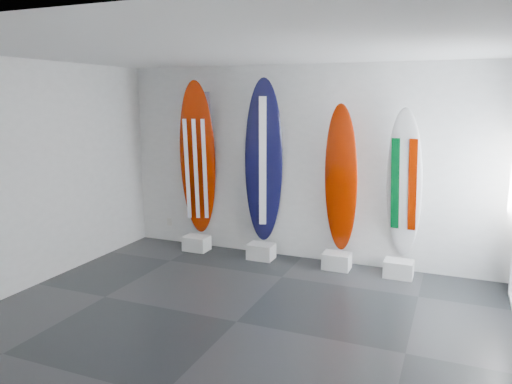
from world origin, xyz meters
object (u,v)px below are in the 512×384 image
at_px(surfboard_usa, 198,160).
at_px(surfboard_navy, 264,163).
at_px(surfboard_swiss, 341,179).
at_px(surfboard_italy, 404,185).

bearing_deg(surfboard_usa, surfboard_navy, -18.89).
xyz_separation_m(surfboard_swiss, surfboard_italy, (0.89, 0.00, -0.03)).
xyz_separation_m(surfboard_usa, surfboard_navy, (1.16, 0.00, 0.01)).
xyz_separation_m(surfboard_navy, surfboard_italy, (2.10, 0.00, -0.21)).
xyz_separation_m(surfboard_navy, surfboard_swiss, (1.21, 0.00, -0.19)).
bearing_deg(surfboard_navy, surfboard_swiss, -20.40).
bearing_deg(surfboard_swiss, surfboard_navy, -173.72).
height_order(surfboard_navy, surfboard_italy, surfboard_navy).
height_order(surfboard_usa, surfboard_navy, surfboard_navy).
bearing_deg(surfboard_swiss, surfboard_usa, -173.72).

